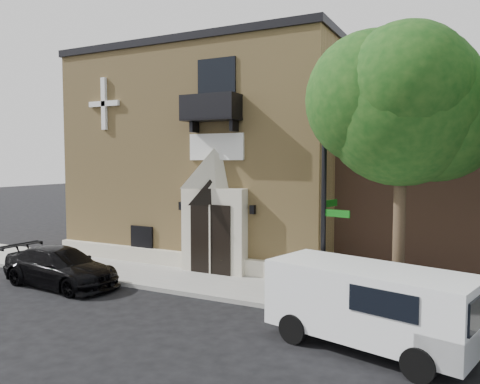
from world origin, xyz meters
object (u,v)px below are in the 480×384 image
(black_sedan, at_px, (60,267))
(cargo_van, at_px, (376,305))
(fire_hydrant, at_px, (355,296))
(dumpster, at_px, (427,295))
(street_sign, at_px, (325,215))
(pedestrian_near, at_px, (314,278))

(black_sedan, height_order, cargo_van, cargo_van)
(fire_hydrant, distance_m, dumpster, 1.90)
(cargo_van, height_order, street_sign, street_sign)
(cargo_van, bearing_deg, pedestrian_near, 148.55)
(black_sedan, height_order, pedestrian_near, pedestrian_near)
(black_sedan, relative_size, dumpster, 2.36)
(black_sedan, relative_size, cargo_van, 0.92)
(pedestrian_near, bearing_deg, dumpster, 173.43)
(fire_hydrant, bearing_deg, black_sedan, -171.56)
(pedestrian_near, bearing_deg, cargo_van, 124.92)
(black_sedan, relative_size, pedestrian_near, 3.02)
(black_sedan, distance_m, cargo_van, 10.95)
(dumpster, bearing_deg, black_sedan, -168.88)
(dumpster, bearing_deg, fire_hydrant, -170.05)
(dumpster, bearing_deg, pedestrian_near, -174.42)
(black_sedan, bearing_deg, fire_hydrant, -77.41)
(black_sedan, bearing_deg, street_sign, -78.85)
(cargo_van, height_order, fire_hydrant, cargo_van)
(black_sedan, xyz_separation_m, fire_hydrant, (9.94, 1.47, -0.11))
(cargo_van, distance_m, dumpster, 2.59)
(street_sign, xyz_separation_m, pedestrian_near, (-0.42, 0.44, -1.96))
(cargo_van, height_order, dumpster, cargo_van)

